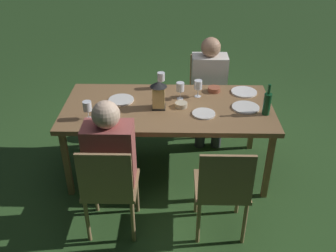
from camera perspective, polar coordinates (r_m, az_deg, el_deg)
The scene contains 20 objects.
ground_plane at distance 3.91m, azimuth -0.00°, elevation -6.43°, with size 16.00×16.00×0.00m, color #2D5123.
dining_table at distance 3.54m, azimuth -0.00°, elevation 2.34°, with size 1.94×0.94×0.73m.
chair_side_right_a at distance 2.96m, azimuth 8.26°, elevation -9.17°, with size 0.42×0.40×0.87m.
chair_side_right_b at distance 2.98m, azimuth -8.86°, elevation -8.95°, with size 0.42×0.40×0.87m.
person_in_rust at distance 3.04m, azimuth -8.53°, elevation -4.38°, with size 0.38×0.47×1.15m.
chair_side_left_a at distance 4.41m, azimuth 5.93°, elevation 5.45°, with size 0.42×0.40×0.87m.
person_in_cream at distance 4.17m, azimuth 6.23°, elevation 6.16°, with size 0.38×0.47×1.15m.
lantern_centerpiece at distance 3.41m, azimuth -1.43°, elevation 4.95°, with size 0.15×0.15×0.27m.
green_bottle_on_table at distance 3.44m, azimuth 14.73°, elevation 3.34°, with size 0.07×0.07×0.29m.
wine_glass_a at distance 3.32m, azimuth -12.09°, elevation 2.83°, with size 0.08×0.08×0.17m.
wine_glass_b at distance 3.59m, azimuth 1.86°, elevation 5.81°, with size 0.08×0.08×0.17m.
wine_glass_c at distance 3.65m, azimuth 4.58°, elevation 6.12°, with size 0.08×0.08×0.17m.
wine_glass_d at distance 3.81m, azimuth -1.06°, elevation 7.34°, with size 0.08×0.08×0.17m.
plate_a at distance 3.54m, azimuth 11.64°, elevation 2.77°, with size 0.25×0.25×0.01m, color silver.
plate_b at distance 3.63m, azimuth -7.09°, elevation 3.95°, with size 0.24×0.24×0.01m, color silver.
plate_c at distance 3.38m, azimuth 5.41°, elevation 1.87°, with size 0.21×0.21×0.01m, color silver.
plate_d at distance 3.83m, azimuth 11.40°, elevation 5.06°, with size 0.25×0.25×0.01m, color white.
bowl_olives at distance 3.38m, azimuth -8.83°, elevation 2.05°, with size 0.11×0.11×0.06m.
bowl_bread at distance 3.80m, azimuth 6.97°, elevation 5.55°, with size 0.12×0.12×0.05m.
bowl_salad at distance 3.49m, azimuth 2.01°, elevation 3.24°, with size 0.12×0.12×0.04m.
Camera 1 is at (-0.06, 3.10, 2.39)m, focal length 40.36 mm.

